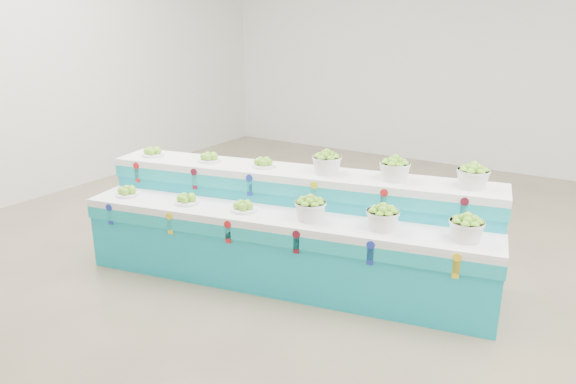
% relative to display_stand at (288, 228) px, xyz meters
% --- Properties ---
extents(ground, '(10.00, 10.00, 0.00)m').
position_rel_display_stand_xyz_m(ground, '(0.67, 0.15, -0.51)').
color(ground, brown).
rests_on(ground, ground).
extents(back_wall, '(10.00, 0.00, 10.00)m').
position_rel_display_stand_xyz_m(back_wall, '(0.67, 5.15, 1.49)').
color(back_wall, silver).
rests_on(back_wall, ground).
extents(display_stand, '(4.03, 1.77, 1.02)m').
position_rel_display_stand_xyz_m(display_stand, '(0.00, 0.00, 0.00)').
color(display_stand, '#14A7BC').
rests_on(display_stand, ground).
extents(plate_lower_left, '(0.28, 0.28, 0.10)m').
position_rel_display_stand_xyz_m(plate_lower_left, '(-1.56, -0.57, 0.26)').
color(plate_lower_left, white).
rests_on(plate_lower_left, display_stand).
extents(plate_lower_mid, '(0.28, 0.28, 0.10)m').
position_rel_display_stand_xyz_m(plate_lower_mid, '(-0.89, -0.43, 0.26)').
color(plate_lower_mid, white).
rests_on(plate_lower_mid, display_stand).
extents(plate_lower_right, '(0.28, 0.28, 0.10)m').
position_rel_display_stand_xyz_m(plate_lower_right, '(-0.30, -0.31, 0.26)').
color(plate_lower_right, white).
rests_on(plate_lower_right, display_stand).
extents(basket_lower_left, '(0.33, 0.33, 0.21)m').
position_rel_display_stand_xyz_m(basket_lower_left, '(0.34, -0.18, 0.32)').
color(basket_lower_left, silver).
rests_on(basket_lower_left, display_stand).
extents(basket_lower_mid, '(0.33, 0.33, 0.21)m').
position_rel_display_stand_xyz_m(basket_lower_mid, '(0.98, -0.05, 0.32)').
color(basket_lower_mid, silver).
rests_on(basket_lower_mid, display_stand).
extents(basket_lower_right, '(0.33, 0.33, 0.21)m').
position_rel_display_stand_xyz_m(basket_lower_right, '(1.64, 0.09, 0.32)').
color(basket_lower_right, silver).
rests_on(basket_lower_right, display_stand).
extents(plate_upper_left, '(0.28, 0.28, 0.10)m').
position_rel_display_stand_xyz_m(plate_upper_left, '(-1.66, -0.09, 0.56)').
color(plate_upper_left, white).
rests_on(plate_upper_left, display_stand).
extents(plate_upper_mid, '(0.28, 0.28, 0.10)m').
position_rel_display_stand_xyz_m(plate_upper_mid, '(-0.99, 0.04, 0.56)').
color(plate_upper_mid, white).
rests_on(plate_upper_mid, display_stand).
extents(plate_upper_right, '(0.28, 0.28, 0.10)m').
position_rel_display_stand_xyz_m(plate_upper_right, '(-0.39, 0.17, 0.56)').
color(plate_upper_right, white).
rests_on(plate_upper_right, display_stand).
extents(basket_upper_left, '(0.33, 0.33, 0.21)m').
position_rel_display_stand_xyz_m(basket_upper_left, '(0.25, 0.30, 0.62)').
color(basket_upper_left, silver).
rests_on(basket_upper_left, display_stand).
extents(basket_upper_mid, '(0.33, 0.33, 0.21)m').
position_rel_display_stand_xyz_m(basket_upper_mid, '(0.88, 0.43, 0.62)').
color(basket_upper_mid, silver).
rests_on(basket_upper_mid, display_stand).
extents(basket_upper_right, '(0.33, 0.33, 0.21)m').
position_rel_display_stand_xyz_m(basket_upper_right, '(1.54, 0.56, 0.62)').
color(basket_upper_right, silver).
rests_on(basket_upper_right, display_stand).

